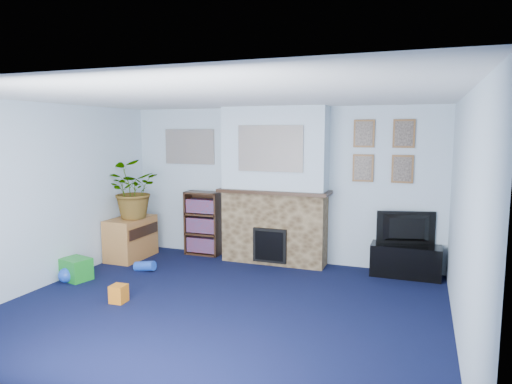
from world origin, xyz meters
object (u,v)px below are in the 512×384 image
at_px(tv_stand, 405,261).
at_px(television, 407,229).
at_px(bookshelf, 203,225).
at_px(sideboard, 131,237).

bearing_deg(tv_stand, television, 90.00).
xyz_separation_m(tv_stand, bookshelf, (-3.20, 0.08, 0.28)).
distance_m(tv_stand, sideboard, 4.23).
height_order(bookshelf, sideboard, bookshelf).
distance_m(television, sideboard, 4.24).
relative_size(television, bookshelf, 0.77).
bearing_deg(bookshelf, tv_stand, -1.37).
relative_size(bookshelf, sideboard, 1.24).
bearing_deg(television, bookshelf, -15.15).
bearing_deg(bookshelf, television, -1.01).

